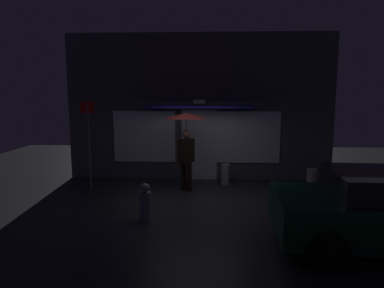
{
  "coord_description": "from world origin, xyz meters",
  "views": [
    {
      "loc": [
        0.32,
        -8.67,
        2.74
      ],
      "look_at": [
        -0.16,
        0.88,
        1.32
      ],
      "focal_mm": 32.98,
      "sensor_mm": 36.0,
      "label": 1
    }
  ],
  "objects_px": {
    "person_with_umbrella": "(186,132)",
    "sidewalk_bollard_2": "(312,179)",
    "street_sign_post": "(89,139)",
    "fire_hydrant": "(145,203)",
    "sidewalk_bollard": "(225,174)"
  },
  "relations": [
    {
      "from": "sidewalk_bollard",
      "to": "sidewalk_bollard_2",
      "type": "bearing_deg",
      "value": -11.97
    },
    {
      "from": "person_with_umbrella",
      "to": "sidewalk_bollard_2",
      "type": "xyz_separation_m",
      "value": [
        3.52,
        0.25,
        -1.34
      ]
    },
    {
      "from": "person_with_umbrella",
      "to": "sidewalk_bollard_2",
      "type": "distance_m",
      "value": 3.77
    },
    {
      "from": "person_with_umbrella",
      "to": "sidewalk_bollard_2",
      "type": "height_order",
      "value": "person_with_umbrella"
    },
    {
      "from": "person_with_umbrella",
      "to": "street_sign_post",
      "type": "xyz_separation_m",
      "value": [
        -2.71,
        -0.03,
        -0.2
      ]
    },
    {
      "from": "fire_hydrant",
      "to": "sidewalk_bollard_2",
      "type": "bearing_deg",
      "value": 31.42
    },
    {
      "from": "sidewalk_bollard",
      "to": "sidewalk_bollard_2",
      "type": "height_order",
      "value": "same"
    },
    {
      "from": "sidewalk_bollard_2",
      "to": "fire_hydrant",
      "type": "height_order",
      "value": "fire_hydrant"
    },
    {
      "from": "street_sign_post",
      "to": "person_with_umbrella",
      "type": "bearing_deg",
      "value": 0.7
    },
    {
      "from": "person_with_umbrella",
      "to": "street_sign_post",
      "type": "relative_size",
      "value": 0.84
    },
    {
      "from": "sidewalk_bollard",
      "to": "fire_hydrant",
      "type": "relative_size",
      "value": 0.75
    },
    {
      "from": "street_sign_post",
      "to": "fire_hydrant",
      "type": "distance_m",
      "value": 3.23
    },
    {
      "from": "street_sign_post",
      "to": "sidewalk_bollard_2",
      "type": "height_order",
      "value": "street_sign_post"
    },
    {
      "from": "sidewalk_bollard",
      "to": "sidewalk_bollard_2",
      "type": "relative_size",
      "value": 1.0
    },
    {
      "from": "sidewalk_bollard",
      "to": "fire_hydrant",
      "type": "xyz_separation_m",
      "value": [
        -1.85,
        -3.1,
        0.07
      ]
    }
  ]
}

